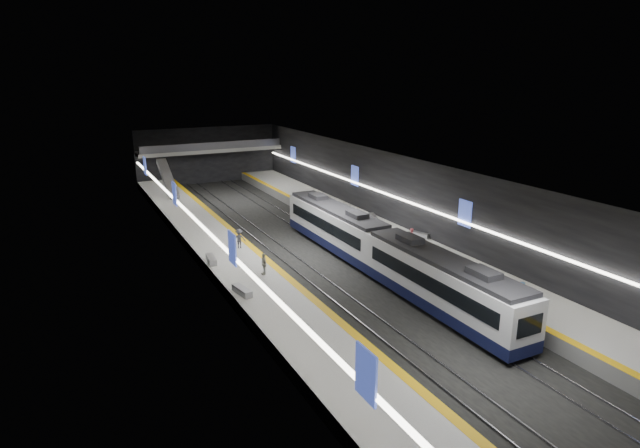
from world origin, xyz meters
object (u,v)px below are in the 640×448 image
passenger_right_b (521,295)px  passenger_left_b (239,239)px  escalator (168,178)px  bench_right_far (373,217)px  bench_right_near (420,235)px  bench_left_near (242,291)px  bench_left_far (211,260)px  passenger_left_a (264,264)px  train (381,249)px  passenger_right_a (412,238)px

passenger_right_b → passenger_left_b: bearing=60.8°
escalator → bench_right_far: bearing=-52.9°
passenger_left_b → bench_right_near: bearing=-178.4°
bench_right_near → passenger_left_b: size_ratio=1.09×
bench_left_near → passenger_left_b: passenger_left_b is taller
passenger_right_b → passenger_left_b: passenger_right_b is taller
bench_left_far → passenger_left_b: bearing=43.4°
escalator → passenger_left_a: (0.87, -30.98, -1.07)m
train → passenger_right_b: train is taller
bench_left_near → passenger_left_b: 10.03m
passenger_right_a → passenger_left_a: bearing=101.5°
escalator → bench_left_near: size_ratio=3.96×
escalator → bench_left_near: escalator is taller
bench_right_far → passenger_left_a: bearing=-131.3°
train → passenger_right_b: bearing=-71.1°
passenger_right_a → passenger_right_b: size_ratio=1.03×
train → bench_right_near: bearing=31.0°
bench_left_far → bench_right_near: bench_left_far is taller
passenger_left_b → bench_right_far: bearing=-152.8°
escalator → bench_left_far: (-2.00, -26.70, -1.65)m
bench_right_near → bench_left_far: bearing=153.4°
bench_right_near → passenger_left_b: passenger_left_b is taller
bench_right_far → passenger_left_a: passenger_left_a is taller
train → passenger_right_a: train is taller
train → passenger_right_a: size_ratio=16.75×
bench_left_near → passenger_left_a: size_ratio=1.22×
escalator → passenger_left_b: size_ratio=4.71×
passenger_right_b → passenger_left_a: passenger_right_b is taller
passenger_left_a → train: bearing=82.1°
bench_right_far → passenger_right_b: (-2.63, -22.21, 0.63)m
train → bench_right_near: (6.99, 4.20, -0.97)m
bench_left_near → bench_left_far: 7.10m
bench_left_near → passenger_right_b: passenger_right_b is taller
train → escalator: size_ratio=3.76×
escalator → passenger_right_a: (14.44, -30.96, -1.00)m
escalator → passenger_left_b: 24.29m
passenger_left_a → passenger_left_b: (0.30, 6.75, 0.02)m
bench_right_near → passenger_left_b: bearing=143.6°
bench_right_far → passenger_right_a: 9.54m
bench_left_far → passenger_left_b: (3.17, 2.46, 0.60)m
passenger_left_a → passenger_left_b: size_ratio=0.98×
train → bench_left_far: bearing=152.5°
train → passenger_left_b: (-8.83, 8.71, -0.35)m
train → passenger_left_a: size_ratio=18.13×
bench_right_near → passenger_right_a: (-2.55, -2.22, 0.67)m
bench_left_far → bench_right_far: bearing=21.0°
escalator → passenger_right_a: escalator is taller
bench_left_near → bench_right_near: size_ratio=1.09×
bench_right_near → passenger_left_b: (-15.82, 4.50, 0.62)m
train → passenger_left_b: size_ratio=17.69×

